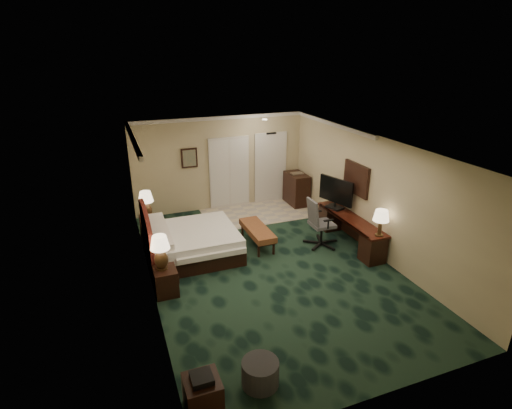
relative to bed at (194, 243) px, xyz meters
name	(u,v)px	position (x,y,z in m)	size (l,w,h in m)	color
floor	(270,266)	(1.43, -1.10, -0.31)	(5.00, 7.50, 0.00)	black
ceiling	(271,145)	(1.43, -1.10, 2.39)	(5.00, 7.50, 0.00)	white
wall_back	(220,163)	(1.43, 2.65, 1.04)	(5.00, 0.00, 2.70)	tan
wall_front	(386,316)	(1.43, -4.85, 1.04)	(5.00, 0.00, 2.70)	tan
wall_left	(146,227)	(-1.07, -1.10, 1.04)	(0.00, 7.50, 2.70)	tan
wall_right	(372,195)	(3.93, -1.10, 1.04)	(0.00, 7.50, 2.70)	tan
crown_molding	(271,148)	(1.43, -1.10, 2.34)	(5.00, 7.50, 0.10)	silver
tile_patch	(260,213)	(2.33, 1.80, -0.30)	(3.20, 1.70, 0.01)	#B0A69C
headboard	(147,236)	(-1.01, -0.10, 0.39)	(0.12, 2.00, 1.40)	#48150F
entry_door	(270,168)	(2.98, 2.62, 0.74)	(1.02, 0.06, 2.18)	silver
closet_doors	(229,173)	(1.68, 2.61, 0.74)	(1.20, 0.06, 2.10)	silver
wall_art	(189,158)	(0.53, 2.61, 1.29)	(0.45, 0.06, 0.55)	#526B5B
wall_mirror	(356,179)	(3.89, -0.50, 1.24)	(0.05, 0.95, 0.75)	white
bed	(194,243)	(0.00, 0.00, 0.00)	(1.94, 1.80, 0.62)	white
nightstand_near	(166,281)	(-0.84, -1.33, -0.04)	(0.43, 0.49, 0.53)	black
nightstand_far	(150,228)	(-0.83, 1.27, -0.03)	(0.44, 0.51, 0.55)	black
lamp_near	(161,253)	(-0.88, -1.29, 0.57)	(0.37, 0.37, 0.69)	black
lamp_far	(146,205)	(-0.85, 1.26, 0.59)	(0.36, 0.36, 0.68)	black
bed_bench	(257,236)	(1.55, -0.04, -0.08)	(0.47, 1.35, 0.46)	brown
ottoman	(260,373)	(0.05, -4.07, -0.12)	(0.53, 0.53, 0.38)	#2F2F31
side_table	(203,395)	(-0.81, -4.21, -0.06)	(0.47, 0.47, 0.50)	black
desk	(350,231)	(3.66, -0.76, 0.03)	(0.51, 2.35, 0.68)	black
tv	(336,193)	(3.61, -0.09, 0.77)	(0.09, 1.02, 0.79)	black
desk_lamp	(380,223)	(3.69, -1.80, 0.67)	(0.34, 0.34, 0.60)	black
desk_chair	(322,222)	(2.99, -0.58, 0.29)	(0.70, 0.65, 1.20)	#49494F
minibar	(296,189)	(3.63, 2.10, 0.17)	(0.50, 0.90, 0.95)	black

